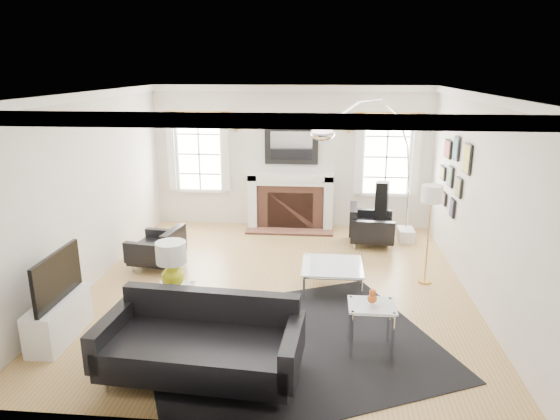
# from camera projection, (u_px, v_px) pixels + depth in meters

# --- Properties ---
(floor) EXTENTS (6.00, 6.00, 0.00)m
(floor) POSITION_uv_depth(u_px,v_px,m) (277.00, 286.00, 7.40)
(floor) COLOR #A67F45
(floor) RESTS_ON ground
(back_wall) EXTENTS (5.50, 0.04, 2.80)m
(back_wall) POSITION_uv_depth(u_px,v_px,m) (292.00, 158.00, 9.89)
(back_wall) COLOR silver
(back_wall) RESTS_ON floor
(front_wall) EXTENTS (5.50, 0.04, 2.80)m
(front_wall) POSITION_uv_depth(u_px,v_px,m) (244.00, 284.00, 4.15)
(front_wall) COLOR silver
(front_wall) RESTS_ON floor
(left_wall) EXTENTS (0.04, 6.00, 2.80)m
(left_wall) POSITION_uv_depth(u_px,v_px,m) (89.00, 191.00, 7.25)
(left_wall) COLOR silver
(left_wall) RESTS_ON floor
(right_wall) EXTENTS (0.04, 6.00, 2.80)m
(right_wall) POSITION_uv_depth(u_px,v_px,m) (478.00, 199.00, 6.78)
(right_wall) COLOR silver
(right_wall) RESTS_ON floor
(ceiling) EXTENTS (5.50, 6.00, 0.02)m
(ceiling) POSITION_uv_depth(u_px,v_px,m) (277.00, 93.00, 6.63)
(ceiling) COLOR white
(ceiling) RESTS_ON back_wall
(crown_molding) EXTENTS (5.50, 6.00, 0.12)m
(crown_molding) POSITION_uv_depth(u_px,v_px,m) (277.00, 97.00, 6.65)
(crown_molding) COLOR white
(crown_molding) RESTS_ON back_wall
(fireplace) EXTENTS (1.70, 0.69, 1.11)m
(fireplace) POSITION_uv_depth(u_px,v_px,m) (291.00, 202.00, 9.93)
(fireplace) COLOR white
(fireplace) RESTS_ON floor
(mantel_mirror) EXTENTS (1.05, 0.07, 0.75)m
(mantel_mirror) POSITION_uv_depth(u_px,v_px,m) (291.00, 145.00, 9.78)
(mantel_mirror) COLOR black
(mantel_mirror) RESTS_ON back_wall
(window_left) EXTENTS (1.24, 0.15, 1.62)m
(window_left) POSITION_uv_depth(u_px,v_px,m) (199.00, 154.00, 9.98)
(window_left) COLOR white
(window_left) RESTS_ON back_wall
(window_right) EXTENTS (1.24, 0.15, 1.62)m
(window_right) POSITION_uv_depth(u_px,v_px,m) (386.00, 156.00, 9.66)
(window_right) COLOR white
(window_right) RESTS_ON back_wall
(gallery_wall) EXTENTS (0.04, 1.73, 1.29)m
(gallery_wall) POSITION_uv_depth(u_px,v_px,m) (453.00, 171.00, 7.99)
(gallery_wall) COLOR black
(gallery_wall) RESTS_ON right_wall
(tv_unit) EXTENTS (0.35, 1.00, 1.09)m
(tv_unit) POSITION_uv_depth(u_px,v_px,m) (59.00, 313.00, 5.90)
(tv_unit) COLOR white
(tv_unit) RESTS_ON floor
(area_rug) EXTENTS (4.07, 3.79, 0.01)m
(area_rug) POSITION_uv_depth(u_px,v_px,m) (293.00, 345.00, 5.83)
(area_rug) COLOR black
(area_rug) RESTS_ON floor
(sofa) EXTENTS (2.13, 1.10, 0.67)m
(sofa) POSITION_uv_depth(u_px,v_px,m) (202.00, 343.00, 5.19)
(sofa) COLOR black
(sofa) RESTS_ON floor
(armchair_left) EXTENTS (0.84, 0.91, 0.55)m
(armchair_left) POSITION_uv_depth(u_px,v_px,m) (159.00, 249.00, 8.03)
(armchair_left) COLOR black
(armchair_left) RESTS_ON floor
(armchair_right) EXTENTS (0.83, 0.91, 0.59)m
(armchair_right) POSITION_uv_depth(u_px,v_px,m) (368.00, 227.00, 9.06)
(armchair_right) COLOR black
(armchair_right) RESTS_ON floor
(coffee_table) EXTENTS (0.86, 0.86, 0.38)m
(coffee_table) POSITION_uv_depth(u_px,v_px,m) (332.00, 267.00, 7.19)
(coffee_table) COLOR silver
(coffee_table) RESTS_ON floor
(side_table_left) EXTENTS (0.45, 0.45, 0.49)m
(side_table_left) POSITION_uv_depth(u_px,v_px,m) (174.00, 295.00, 6.22)
(side_table_left) COLOR silver
(side_table_left) RESTS_ON floor
(nesting_table) EXTENTS (0.53, 0.44, 0.58)m
(nesting_table) POSITION_uv_depth(u_px,v_px,m) (371.00, 314.00, 5.60)
(nesting_table) COLOR silver
(nesting_table) RESTS_ON floor
(gourd_lamp) EXTENTS (0.37, 0.37, 0.60)m
(gourd_lamp) POSITION_uv_depth(u_px,v_px,m) (172.00, 262.00, 6.10)
(gourd_lamp) COLOR #C8CC19
(gourd_lamp) RESTS_ON side_table_left
(orange_vase) EXTENTS (0.11, 0.11, 0.17)m
(orange_vase) POSITION_uv_depth(u_px,v_px,m) (372.00, 297.00, 5.54)
(orange_vase) COLOR #CB571A
(orange_vase) RESTS_ON nesting_table
(arc_floor_lamp) EXTENTS (1.92, 1.78, 2.73)m
(arc_floor_lamp) POSITION_uv_depth(u_px,v_px,m) (369.00, 170.00, 8.36)
(arc_floor_lamp) COLOR white
(arc_floor_lamp) RESTS_ON floor
(stick_floor_lamp) EXTENTS (0.30, 0.30, 1.50)m
(stick_floor_lamp) POSITION_uv_depth(u_px,v_px,m) (432.00, 199.00, 7.17)
(stick_floor_lamp) COLOR #C59244
(stick_floor_lamp) RESTS_ON floor
(speaker_tower) EXTENTS (0.27, 0.27, 1.11)m
(speaker_tower) POSITION_uv_depth(u_px,v_px,m) (381.00, 211.00, 9.25)
(speaker_tower) COLOR black
(speaker_tower) RESTS_ON floor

